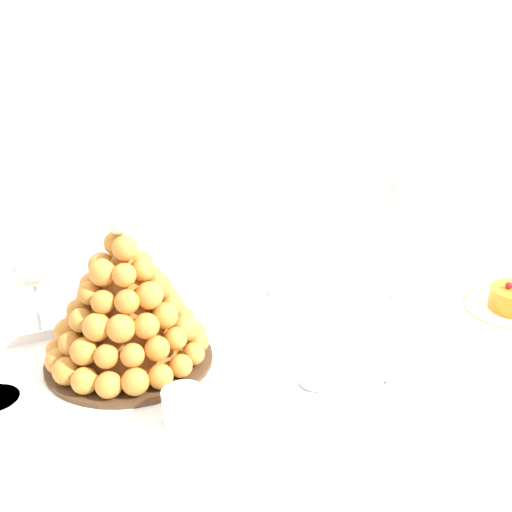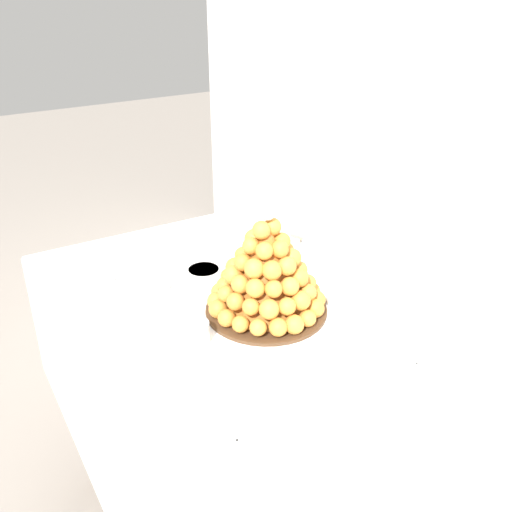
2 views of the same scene
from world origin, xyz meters
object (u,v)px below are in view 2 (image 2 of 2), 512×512
(croquembouche, at_px, (266,272))
(wine_glass, at_px, (301,227))
(macaron_goblet, at_px, (477,399))
(creme_brulee_ramekin, at_px, (204,272))
(dessert_cup_centre, at_px, (249,395))
(dessert_cup_left, at_px, (156,281))
(serving_tray, at_px, (249,324))
(dessert_cup_mid_left, at_px, (194,334))

(croquembouche, bearing_deg, wine_glass, 124.39)
(macaron_goblet, bearing_deg, creme_brulee_ramekin, -174.82)
(croquembouche, bearing_deg, dessert_cup_centre, -36.84)
(croquembouche, bearing_deg, creme_brulee_ramekin, -166.43)
(dessert_cup_left, bearing_deg, creme_brulee_ramekin, 89.05)
(croquembouche, bearing_deg, macaron_goblet, 1.83)
(croquembouche, relative_size, macaron_goblet, 1.07)
(serving_tray, xyz_separation_m, dessert_cup_left, (-0.24, -0.12, 0.03))
(dessert_cup_left, bearing_deg, serving_tray, 26.41)
(dessert_cup_centre, bearing_deg, wine_glass, 135.63)
(wine_glass, bearing_deg, creme_brulee_ramekin, -113.19)
(croquembouche, relative_size, wine_glass, 1.56)
(dessert_cup_left, distance_m, creme_brulee_ramekin, 0.12)
(croquembouche, relative_size, dessert_cup_left, 4.46)
(macaron_goblet, xyz_separation_m, wine_glass, (-0.66, 0.15, -0.02))
(dessert_cup_left, distance_m, dessert_cup_centre, 0.46)
(serving_tray, bearing_deg, croquembouche, 111.02)
(wine_glass, bearing_deg, serving_tray, -58.66)
(croquembouche, xyz_separation_m, dessert_cup_centre, (0.25, -0.18, -0.08))
(serving_tray, distance_m, dessert_cup_centre, 0.26)
(dessert_cup_mid_left, xyz_separation_m, macaron_goblet, (0.52, 0.21, 0.13))
(croquembouche, xyz_separation_m, wine_glass, (-0.12, 0.17, 0.02))
(dessert_cup_mid_left, bearing_deg, wine_glass, 112.02)
(serving_tray, bearing_deg, dessert_cup_centre, -29.56)
(dessert_cup_mid_left, distance_m, macaron_goblet, 0.57)
(dessert_cup_left, bearing_deg, dessert_cup_centre, -1.25)
(creme_brulee_ramekin, bearing_deg, serving_tray, -1.51)
(dessert_cup_left, relative_size, wine_glass, 0.35)
(macaron_goblet, bearing_deg, dessert_cup_left, -165.80)
(serving_tray, distance_m, dessert_cup_left, 0.26)
(croquembouche, relative_size, dessert_cup_centre, 4.79)
(macaron_goblet, bearing_deg, dessert_cup_mid_left, -158.21)
(creme_brulee_ramekin, bearing_deg, dessert_cup_centre, -16.23)
(creme_brulee_ramekin, height_order, wine_glass, wine_glass)
(serving_tray, height_order, dessert_cup_left, dessert_cup_left)
(wine_glass, bearing_deg, croquembouche, -55.61)
(macaron_goblet, height_order, wine_glass, macaron_goblet)
(dessert_cup_mid_left, bearing_deg, dessert_cup_left, 176.63)
(dessert_cup_mid_left, height_order, macaron_goblet, macaron_goblet)
(dessert_cup_left, relative_size, dessert_cup_mid_left, 0.97)
(croquembouche, height_order, wine_glass, croquembouche)
(dessert_cup_centre, xyz_separation_m, wine_glass, (-0.36, 0.36, 0.10))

